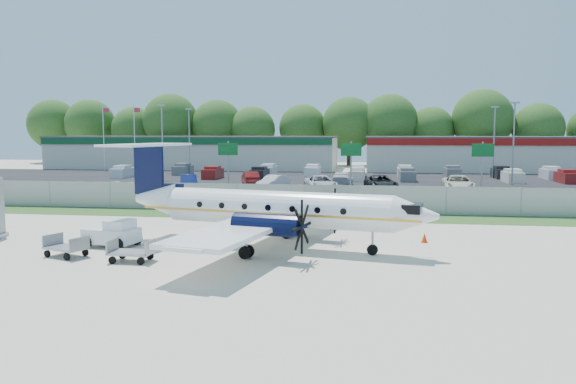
# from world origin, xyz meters

# --- Properties ---
(ground) EXTENTS (170.00, 170.00, 0.00)m
(ground) POSITION_xyz_m (0.00, 0.00, 0.00)
(ground) COLOR beige
(ground) RESTS_ON ground
(grass_verge) EXTENTS (170.00, 4.00, 0.02)m
(grass_verge) POSITION_xyz_m (0.00, 12.00, 0.01)
(grass_verge) COLOR #2D561E
(grass_verge) RESTS_ON ground
(access_road) EXTENTS (170.00, 8.00, 0.02)m
(access_road) POSITION_xyz_m (0.00, 19.00, 0.01)
(access_road) COLOR black
(access_road) RESTS_ON ground
(parking_lot) EXTENTS (170.00, 32.00, 0.02)m
(parking_lot) POSITION_xyz_m (0.00, 40.00, 0.01)
(parking_lot) COLOR black
(parking_lot) RESTS_ON ground
(perimeter_fence) EXTENTS (120.00, 0.06, 1.99)m
(perimeter_fence) POSITION_xyz_m (0.00, 14.00, 1.00)
(perimeter_fence) COLOR gray
(perimeter_fence) RESTS_ON ground
(building_west) EXTENTS (46.40, 12.40, 5.24)m
(building_west) POSITION_xyz_m (-24.00, 61.98, 2.63)
(building_west) COLOR beige
(building_west) RESTS_ON ground
(building_east) EXTENTS (44.40, 12.40, 5.24)m
(building_east) POSITION_xyz_m (26.00, 61.98, 2.63)
(building_east) COLOR beige
(building_east) RESTS_ON ground
(sign_left) EXTENTS (1.80, 0.26, 5.00)m
(sign_left) POSITION_xyz_m (-8.00, 22.91, 3.61)
(sign_left) COLOR gray
(sign_left) RESTS_ON ground
(sign_mid) EXTENTS (1.80, 0.26, 5.00)m
(sign_mid) POSITION_xyz_m (3.00, 22.91, 3.61)
(sign_mid) COLOR gray
(sign_mid) RESTS_ON ground
(sign_right) EXTENTS (1.80, 0.26, 5.00)m
(sign_right) POSITION_xyz_m (14.00, 22.91, 3.61)
(sign_right) COLOR gray
(sign_right) RESTS_ON ground
(flagpole_west) EXTENTS (1.06, 0.12, 10.00)m
(flagpole_west) POSITION_xyz_m (-35.92, 55.00, 5.64)
(flagpole_west) COLOR white
(flagpole_west) RESTS_ON ground
(flagpole_east) EXTENTS (1.06, 0.12, 10.00)m
(flagpole_east) POSITION_xyz_m (-30.92, 55.00, 5.64)
(flagpole_east) COLOR white
(flagpole_east) RESTS_ON ground
(light_pole_nw) EXTENTS (0.90, 0.35, 9.09)m
(light_pole_nw) POSITION_xyz_m (-20.00, 38.00, 5.23)
(light_pole_nw) COLOR gray
(light_pole_nw) RESTS_ON ground
(light_pole_ne) EXTENTS (0.90, 0.35, 9.09)m
(light_pole_ne) POSITION_xyz_m (20.00, 38.00, 5.23)
(light_pole_ne) COLOR gray
(light_pole_ne) RESTS_ON ground
(light_pole_sw) EXTENTS (0.90, 0.35, 9.09)m
(light_pole_sw) POSITION_xyz_m (-20.00, 48.00, 5.23)
(light_pole_sw) COLOR gray
(light_pole_sw) RESTS_ON ground
(light_pole_se) EXTENTS (0.90, 0.35, 9.09)m
(light_pole_se) POSITION_xyz_m (20.00, 48.00, 5.23)
(light_pole_se) COLOR gray
(light_pole_se) RESTS_ON ground
(tree_line) EXTENTS (112.00, 6.00, 14.00)m
(tree_line) POSITION_xyz_m (0.00, 74.00, 0.00)
(tree_line) COLOR #285118
(tree_line) RESTS_ON ground
(aircraft) EXTENTS (16.90, 16.56, 5.16)m
(aircraft) POSITION_xyz_m (-0.16, 1.14, 1.99)
(aircraft) COLOR white
(aircraft) RESTS_ON ground
(pushback_tug) EXTENTS (2.79, 2.22, 1.39)m
(pushback_tug) POSITION_xyz_m (-8.06, 0.18, 0.66)
(pushback_tug) COLOR white
(pushback_tug) RESTS_ON ground
(baggage_cart_near) EXTENTS (2.17, 1.73, 0.99)m
(baggage_cart_near) POSITION_xyz_m (-9.16, -2.39, 0.46)
(baggage_cart_near) COLOR gray
(baggage_cart_near) RESTS_ON ground
(baggage_cart_far) EXTENTS (1.89, 1.15, 0.99)m
(baggage_cart_far) POSITION_xyz_m (-5.73, -2.91, 0.46)
(baggage_cart_far) COLOR gray
(baggage_cart_far) RESTS_ON ground
(cone_nose) EXTENTS (0.36, 0.36, 0.51)m
(cone_nose) POSITION_xyz_m (7.61, 3.57, 0.24)
(cone_nose) COLOR #EF3307
(cone_nose) RESTS_ON ground
(cone_starboard_wing) EXTENTS (0.41, 0.41, 0.59)m
(cone_starboard_wing) POSITION_xyz_m (1.30, 9.20, 0.28)
(cone_starboard_wing) COLOR #EF3307
(cone_starboard_wing) RESTS_ON ground
(road_car_west) EXTENTS (6.17, 3.51, 1.69)m
(road_car_west) POSITION_xyz_m (-14.25, 17.35, 0.00)
(road_car_west) COLOR silver
(road_car_west) RESTS_ON ground
(road_car_mid) EXTENTS (4.25, 2.35, 1.33)m
(road_car_mid) POSITION_xyz_m (3.26, 20.69, 0.00)
(road_car_mid) COLOR beige
(road_car_mid) RESTS_ON ground
(parked_car_a) EXTENTS (3.14, 4.77, 1.48)m
(parked_car_a) POSITION_xyz_m (-13.79, 28.99, 0.00)
(parked_car_a) COLOR navy
(parked_car_a) RESTS_ON ground
(parked_car_b) EXTENTS (3.06, 4.77, 1.48)m
(parked_car_b) POSITION_xyz_m (-5.06, 29.51, 0.00)
(parked_car_b) COLOR silver
(parked_car_b) RESTS_ON ground
(parked_car_c) EXTENTS (4.14, 6.29, 1.61)m
(parked_car_c) POSITION_xyz_m (-0.12, 28.36, 0.00)
(parked_car_c) COLOR silver
(parked_car_c) RESTS_ON ground
(parked_car_d) EXTENTS (3.61, 6.06, 1.58)m
(parked_car_d) POSITION_xyz_m (5.71, 29.81, 0.00)
(parked_car_d) COLOR black
(parked_car_d) RESTS_ON ground
(parked_car_e) EXTENTS (3.06, 6.18, 1.69)m
(parked_car_e) POSITION_xyz_m (13.06, 29.42, 0.00)
(parked_car_e) COLOR beige
(parked_car_e) RESTS_ON ground
(parked_car_f) EXTENTS (2.98, 4.75, 1.48)m
(parked_car_f) POSITION_xyz_m (-8.56, 34.65, 0.00)
(parked_car_f) COLOR maroon
(parked_car_f) RESTS_ON ground
(parked_car_g) EXTENTS (2.30, 5.44, 1.57)m
(parked_car_g) POSITION_xyz_m (1.62, 34.37, 0.00)
(parked_car_g) COLOR silver
(parked_car_g) RESTS_ON ground
(far_parking_rows) EXTENTS (56.00, 10.00, 1.60)m
(far_parking_rows) POSITION_xyz_m (0.00, 45.00, 0.00)
(far_parking_rows) COLOR gray
(far_parking_rows) RESTS_ON ground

